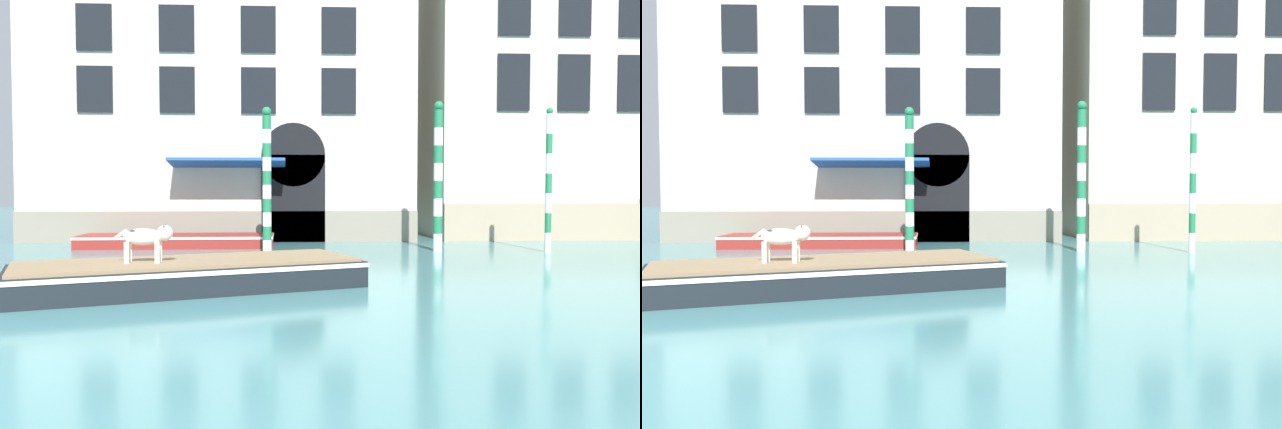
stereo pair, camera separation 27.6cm
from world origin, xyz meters
TOP-DOWN VIEW (x-y plane):
  - palazzo_left at (2.65, 19.40)m, footprint 14.26×7.40m
  - palazzo_right at (17.73, 19.40)m, footprint 13.95×6.13m
  - boat_foreground at (3.24, 6.00)m, footprint 6.88×4.41m
  - dog_on_deck at (2.53, 5.61)m, footprint 1.07×0.31m
  - boat_moored_near_palazzo at (1.48, 14.63)m, footprint 6.28×1.84m
  - mooring_pole_0 at (9.67, 12.86)m, footprint 0.28×0.28m
  - mooring_pole_1 at (4.49, 12.41)m, footprint 0.27×0.27m
  - mooring_pole_3 at (12.89, 12.35)m, footprint 0.19×0.19m

SIDE VIEW (x-z plane):
  - boat_moored_near_palazzo at x=1.48m, z-range 0.01..0.42m
  - boat_foreground at x=3.24m, z-range 0.02..0.58m
  - dog_on_deck at x=2.53m, z-range 0.67..1.38m
  - mooring_pole_1 at x=4.49m, z-range 0.02..4.32m
  - mooring_pole_3 at x=12.89m, z-range 0.02..4.33m
  - mooring_pole_0 at x=9.67m, z-range 0.02..4.58m
  - palazzo_left at x=2.65m, z-range -0.02..12.19m
  - palazzo_right at x=17.73m, z-range -0.02..14.19m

